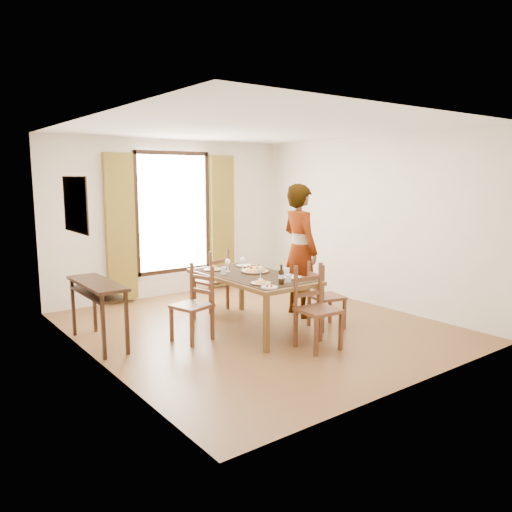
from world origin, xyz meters
TOP-DOWN VIEW (x-y plane):
  - ground at (0.00, 0.00)m, footprint 5.00×5.00m
  - room_shell at (-0.00, 0.13)m, footprint 4.60×5.10m
  - console_table at (-2.03, 0.60)m, footprint 0.38×1.20m
  - dining_table at (-0.11, -0.00)m, footprint 0.99×1.86m
  - chair_west at (-1.00, 0.05)m, footprint 0.52×0.52m
  - chair_north at (-0.03, 1.14)m, footprint 0.50×0.50m
  - chair_south at (0.05, -1.11)m, footprint 0.48×0.48m
  - chair_east at (0.70, -0.59)m, footprint 0.48×0.48m
  - man at (0.87, 0.12)m, footprint 0.84×0.66m
  - plate_sw at (-0.38, -0.55)m, footprint 0.27×0.27m
  - plate_se at (0.17, -0.52)m, footprint 0.27×0.27m
  - plate_nw at (-0.36, 0.58)m, footprint 0.27×0.27m
  - plate_ne at (0.18, 0.57)m, footprint 0.27×0.27m
  - pasta_platter at (0.02, 0.10)m, footprint 0.40×0.40m
  - caprese_plate at (-0.42, -0.78)m, footprint 0.20×0.20m
  - wine_glass_a at (-0.21, -0.33)m, footprint 0.08×0.08m
  - wine_glass_b at (0.00, 0.37)m, footprint 0.08×0.08m
  - wine_glass_c at (-0.25, 0.38)m, footprint 0.08×0.08m
  - tumbler_a at (0.24, -0.32)m, footprint 0.07×0.07m
  - tumbler_b at (-0.40, 0.26)m, footprint 0.07×0.07m
  - tumbler_c at (-0.04, -0.68)m, footprint 0.07×0.07m
  - wine_bottle at (-0.19, -0.72)m, footprint 0.07×0.07m

SIDE VIEW (x-z plane):
  - ground at x=0.00m, z-range 0.00..0.00m
  - chair_east at x=0.70m, z-range -0.03..0.89m
  - chair_west at x=-1.00m, z-range -0.03..0.93m
  - chair_north at x=-0.03m, z-range -0.03..0.93m
  - chair_south at x=0.05m, z-range -0.04..0.98m
  - console_table at x=-2.03m, z-range 0.28..1.08m
  - dining_table at x=-0.11m, z-range 0.32..1.07m
  - caprese_plate at x=-0.42m, z-range 0.76..0.80m
  - plate_sw at x=-0.38m, z-range 0.76..0.81m
  - plate_se at x=0.17m, z-range 0.76..0.81m
  - plate_nw at x=-0.36m, z-range 0.76..0.81m
  - plate_ne at x=0.18m, z-range 0.76..0.81m
  - pasta_platter at x=0.02m, z-range 0.76..0.86m
  - tumbler_a at x=0.24m, z-range 0.76..0.86m
  - tumbler_b at x=-0.40m, z-range 0.76..0.86m
  - tumbler_c at x=-0.04m, z-range 0.76..0.86m
  - wine_glass_a at x=-0.21m, z-range 0.76..0.94m
  - wine_glass_b at x=0.00m, z-range 0.76..0.94m
  - wine_glass_c at x=-0.25m, z-range 0.76..0.94m
  - wine_bottle at x=-0.19m, z-range 0.76..1.00m
  - man at x=0.87m, z-range 0.00..1.97m
  - room_shell at x=0.00m, z-range 0.17..2.91m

